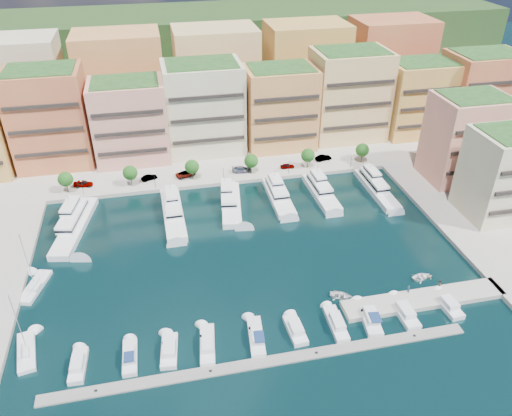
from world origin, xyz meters
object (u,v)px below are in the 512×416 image
Objects in this scene: tree_1 at (130,173)px; person_1 at (439,284)px; lamppost_1 at (154,178)px; yacht_6 at (375,186)px; cruiser_1 at (130,357)px; lamppost_2 at (223,171)px; cruiser_2 at (169,351)px; tree_2 at (192,167)px; yacht_4 at (278,195)px; person_0 at (409,289)px; lamppost_3 at (289,164)px; yacht_3 at (231,201)px; cruiser_3 at (207,345)px; tender_2 at (421,277)px; cruiser_9 at (448,305)px; car_2 at (186,174)px; lamppost_4 at (352,158)px; cruiser_5 at (295,330)px; yacht_2 at (173,210)px; cruiser_4 at (256,337)px; tree_4 at (308,155)px; car_5 at (323,158)px; tree_0 at (65,179)px; sailboat_0 at (27,353)px; car_1 at (149,178)px; car_0 at (83,183)px; tree_3 at (251,161)px; tender_3 at (429,276)px; car_3 at (242,169)px; yacht_0 at (75,223)px; lamppost_0 at (82,185)px; tender_1 at (394,292)px; cruiser_7 at (370,318)px; yacht_5 at (321,190)px; car_4 at (287,166)px; cruiser_6 at (336,324)px; tender_0 at (341,295)px.

tree_1 is 3.04× the size of person_1.
lamppost_1 reaches higher than person_1.
cruiser_1 is (-62.93, -43.87, -0.64)m from yacht_6.
cruiser_2 is at bearing -108.10° from lamppost_2.
tree_2 is 24.35m from yacht_4.
lamppost_3 is at bearing -18.01° from person_0.
cruiser_3 is (-11.69, -44.53, -0.66)m from yacht_3.
cruiser_2 is at bearing 89.55° from tender_2.
tender_2 is at bearing -47.34° from yacht_3.
car_2 is (-43.20, 60.11, 1.22)m from cruiser_9.
lamppost_4 is 64.44m from cruiser_5.
yacht_2 and yacht_6 have the same top height.
yacht_3 is 12.34m from yacht_4.
cruiser_4 is 5.00× the size of person_1.
car_5 is at bearing 29.52° from tree_4.
sailboat_0 reaches higher than tree_0.
tree_0 reaches higher than car_1.
car_1 is (16.97, -0.13, -0.14)m from car_0.
yacht_6 is 2.89× the size of cruiser_9.
tree_3 is at bearing 59.24° from yacht_3.
tender_3 is 0.27× the size of car_3.
tree_2 is 0.23× the size of yacht_0.
lamppost_4 is 0.32× the size of sailboat_0.
lamppost_4 is 77.87m from cruiser_2.
lamppost_0 is at bearing 141.29° from cruiser_9.
yacht_0 is at bearing 60.04° from tender_3.
tender_1 is at bearing -39.18° from lamppost_0.
cruiser_1 is at bearing -90.72° from tree_1.
tender_2 is at bearing -42.74° from lamppost_1.
sailboat_0 is at bearing 137.62° from car_1.
cruiser_1 is 59.89m from tender_3.
cruiser_9 is 75.61m from sailboat_0.
lamppost_1 is 0.20× the size of yacht_6.
cruiser_4 is 1.72× the size of car_3.
person_0 is (9.65, 4.44, 1.30)m from cruiser_7.
yacht_5 and yacht_6 have the same top height.
lamppost_0 is at bearing -175.30° from tree_2.
yacht_6 reaches higher than tender_3.
tree_2 reaches higher than tender_1.
tender_2 is at bearing -154.77° from car_1.
car_4 reaches higher than cruiser_9.
sailboat_0 is (-45.74, 4.97, -0.24)m from cruiser_5.
tree_4 reaches higher than car_3.
tender_1 is at bearing -63.11° from lamppost_2.
yacht_4 is (4.25, -13.01, -3.65)m from tree_3.
yacht_5 reaches higher than tender_2.
cruiser_6 is (3.49, -58.09, -4.20)m from tree_3.
tender_0 is at bearing -43.74° from lamppost_0.
lamppost_2 is at bearing 0.00° from lamppost_1.
tree_2 is 1.32× the size of car_1.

